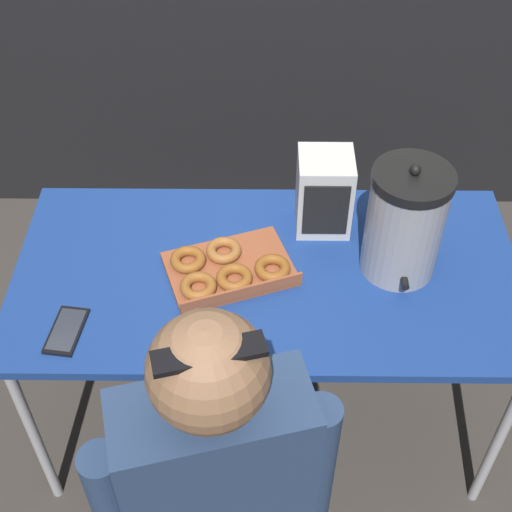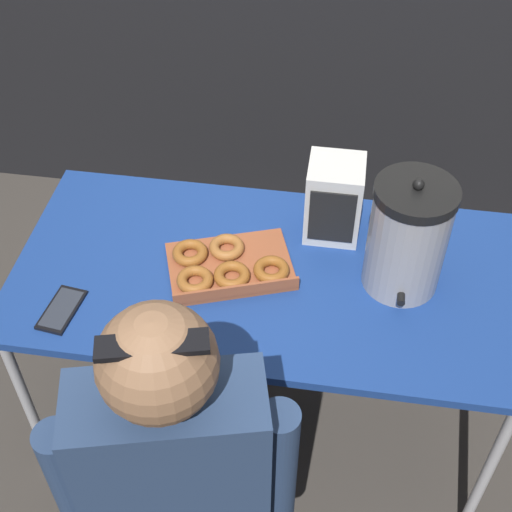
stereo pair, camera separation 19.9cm
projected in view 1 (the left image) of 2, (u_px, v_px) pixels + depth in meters
ground_plane at (265, 411)px, 2.55m from camera, size 12.00×12.00×0.00m
folding_table at (267, 282)px, 2.07m from camera, size 1.45×0.72×0.73m
donut_box at (227, 270)px, 2.01m from camera, size 0.41×0.34×0.05m
coffee_urn at (405, 222)px, 1.93m from camera, size 0.22×0.25×0.36m
cell_phone at (66, 331)px, 1.87m from camera, size 0.10×0.17×0.01m
space_heater at (324, 192)px, 2.09m from camera, size 0.16×0.16×0.25m
person_seated at (219, 509)px, 1.65m from camera, size 0.53×0.29×1.28m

